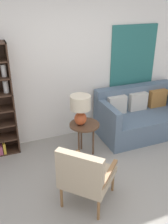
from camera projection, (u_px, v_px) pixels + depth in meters
ground_plane at (108, 212)px, 3.07m from camera, size 14.00×14.00×0.00m
wall_back at (59, 65)px, 4.21m from camera, size 6.40×0.08×2.70m
armchair at (85, 175)px, 3.00m from camera, size 0.84×0.84×0.85m
couch at (140, 116)px, 4.75m from camera, size 1.62×0.88×0.86m
side_table at (84, 128)px, 4.01m from camera, size 0.48×0.48×0.56m
table_lamp at (80, 107)px, 3.83m from camera, size 0.32×0.32×0.49m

